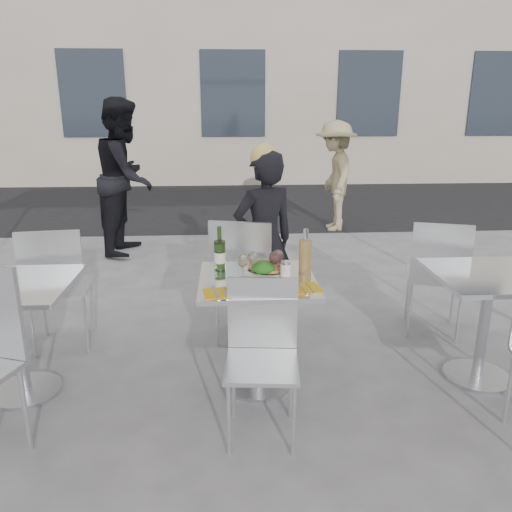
{
  "coord_description": "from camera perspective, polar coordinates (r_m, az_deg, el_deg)",
  "views": [
    {
      "loc": [
        -0.18,
        -2.92,
        1.79
      ],
      "look_at": [
        0.0,
        0.15,
        0.85
      ],
      "focal_mm": 35.0,
      "sensor_mm": 36.0,
      "label": 1
    }
  ],
  "objects": [
    {
      "name": "side_table_left",
      "position": [
        3.44,
        -25.82,
        -6.14
      ],
      "size": [
        0.72,
        0.72,
        0.75
      ],
      "color": "#B7BABF",
      "rests_on": "ground"
    },
    {
      "name": "side_chair_lfar",
      "position": [
        3.91,
        -21.85,
        -2.49
      ],
      "size": [
        0.48,
        0.5,
        0.96
      ],
      "rotation": [
        0.0,
        0.0,
        3.26
      ],
      "color": "silver",
      "rests_on": "ground"
    },
    {
      "name": "sugar_shaker",
      "position": [
        3.11,
        3.39,
        -1.56
      ],
      "size": [
        0.06,
        0.06,
        0.11
      ],
      "color": "white",
      "rests_on": "main_table"
    },
    {
      "name": "wine_bottle",
      "position": [
        3.22,
        -4.16,
        0.26
      ],
      "size": [
        0.08,
        0.08,
        0.29
      ],
      "color": "#355A22",
      "rests_on": "main_table"
    },
    {
      "name": "street_asphalt",
      "position": [
        9.59,
        -2.29,
        6.23
      ],
      "size": [
        24.0,
        5.0,
        0.0
      ],
      "primitive_type": "cube",
      "color": "black",
      "rests_on": "ground"
    },
    {
      "name": "chair_far",
      "position": [
        3.74,
        -1.45,
        -1.74
      ],
      "size": [
        0.55,
        0.56,
        1.0
      ],
      "rotation": [
        0.0,
        0.0,
        2.91
      ],
      "color": "silver",
      "rests_on": "ground"
    },
    {
      "name": "salad_plate",
      "position": [
        3.17,
        0.83,
        -1.45
      ],
      "size": [
        0.22,
        0.22,
        0.09
      ],
      "color": "white",
      "rests_on": "main_table"
    },
    {
      "name": "pizza_far",
      "position": [
        3.27,
        1.49,
        -1.26
      ],
      "size": [
        0.31,
        0.31,
        0.03
      ],
      "color": "white",
      "rests_on": "main_table"
    },
    {
      "name": "napkin_right",
      "position": [
        2.95,
        5.64,
        -3.65
      ],
      "size": [
        0.21,
        0.21,
        0.01
      ],
      "rotation": [
        0.0,
        0.0,
        0.16
      ],
      "color": "gold",
      "rests_on": "main_table"
    },
    {
      "name": "ground",
      "position": [
        3.43,
        0.16,
        -14.47
      ],
      "size": [
        80.0,
        80.0,
        0.0
      ],
      "primitive_type": "plane",
      "color": "slate"
    },
    {
      "name": "wineglass_white_a",
      "position": [
        3.07,
        -1.49,
        -0.65
      ],
      "size": [
        0.07,
        0.07,
        0.16
      ],
      "color": "white",
      "rests_on": "main_table"
    },
    {
      "name": "wineglass_red_b",
      "position": [
        3.17,
        2.54,
        -0.1
      ],
      "size": [
        0.07,
        0.07,
        0.16
      ],
      "color": "white",
      "rests_on": "main_table"
    },
    {
      "name": "pedestrian_b",
      "position": [
        7.4,
        8.99,
        9.0
      ],
      "size": [
        0.65,
        1.05,
        1.57
      ],
      "primitive_type": "imported",
      "rotation": [
        0.0,
        0.0,
        4.65
      ],
      "color": "tan",
      "rests_on": "ground"
    },
    {
      "name": "main_table",
      "position": [
        3.18,
        0.16,
        -6.16
      ],
      "size": [
        0.72,
        0.72,
        0.75
      ],
      "color": "#B7BABF",
      "rests_on": "ground"
    },
    {
      "name": "pizza_near",
      "position": [
        2.93,
        0.06,
        -3.54
      ],
      "size": [
        0.31,
        0.31,
        0.02
      ],
      "color": "tan",
      "rests_on": "main_table"
    },
    {
      "name": "chair_near",
      "position": [
        2.8,
        0.71,
        -10.07
      ],
      "size": [
        0.43,
        0.44,
        0.87
      ],
      "rotation": [
        0.0,
        0.0,
        -0.09
      ],
      "color": "silver",
      "rests_on": "ground"
    },
    {
      "name": "wineglass_white_b",
      "position": [
        3.12,
        -0.42,
        -0.34
      ],
      "size": [
        0.07,
        0.07,
        0.16
      ],
      "color": "white",
      "rests_on": "main_table"
    },
    {
      "name": "carafe",
      "position": [
        3.18,
        5.65,
        0.08
      ],
      "size": [
        0.08,
        0.08,
        0.29
      ],
      "color": "tan",
      "rests_on": "main_table"
    },
    {
      "name": "woman_diner",
      "position": [
        4.02,
        0.93,
        1.68
      ],
      "size": [
        0.63,
        0.53,
        1.46
      ],
      "primitive_type": "imported",
      "rotation": [
        0.0,
        0.0,
        3.55
      ],
      "color": "black",
      "rests_on": "ground"
    },
    {
      "name": "side_chair_rfar",
      "position": [
        4.13,
        20.03,
        -1.41
      ],
      "size": [
        0.54,
        0.55,
        0.95
      ],
      "rotation": [
        0.0,
        0.0,
        2.84
      ],
      "color": "silver",
      "rests_on": "ground"
    },
    {
      "name": "side_table_right",
      "position": [
        3.59,
        24.88,
        -5.02
      ],
      "size": [
        0.72,
        0.72,
        0.75
      ],
      "color": "#B7BABF",
      "rests_on": "ground"
    },
    {
      "name": "napkin_left",
      "position": [
        2.87,
        -4.18,
        -4.22
      ],
      "size": [
        0.21,
        0.21,
        0.01
      ],
      "rotation": [
        0.0,
        0.0,
        0.15
      ],
      "color": "gold",
      "rests_on": "main_table"
    },
    {
      "name": "wineglass_red_a",
      "position": [
        3.13,
        2.11,
        -0.29
      ],
      "size": [
        0.07,
        0.07,
        0.16
      ],
      "color": "white",
      "rests_on": "main_table"
    },
    {
      "name": "pedestrian_a",
      "position": [
        6.35,
        -14.67,
        8.71
      ],
      "size": [
        0.8,
        0.98,
        1.87
      ],
      "primitive_type": "imported",
      "rotation": [
        0.0,
        0.0,
        1.47
      ],
      "color": "black",
      "rests_on": "ground"
    }
  ]
}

